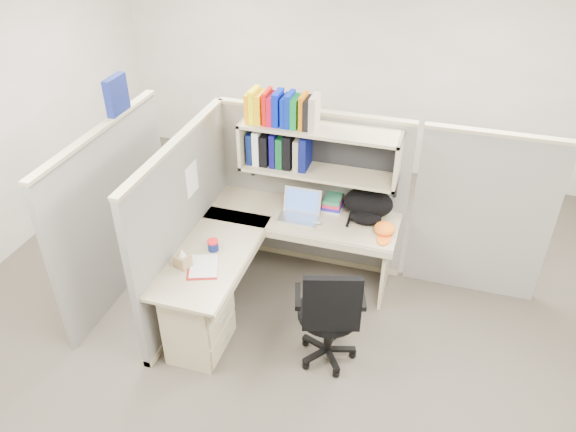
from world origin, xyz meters
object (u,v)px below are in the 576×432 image
(laptop, at_px, (299,207))
(task_chair, at_px, (329,329))
(desk, at_px, (228,290))
(snack_canister, at_px, (213,245))
(backpack, at_px, (367,206))

(laptop, relative_size, task_chair, 0.33)
(desk, relative_size, task_chair, 1.67)
(desk, height_order, snack_canister, snack_canister)
(desk, xyz_separation_m, backpack, (0.97, 0.98, 0.42))
(laptop, xyz_separation_m, snack_canister, (-0.55, -0.66, -0.08))
(backpack, height_order, task_chair, task_chair)
(task_chair, bearing_deg, laptop, 119.25)
(laptop, relative_size, backpack, 0.77)
(laptop, relative_size, snack_canister, 3.64)
(task_chair, bearing_deg, desk, 172.40)
(backpack, distance_m, snack_canister, 1.42)
(backpack, relative_size, snack_canister, 4.70)
(laptop, height_order, backpack, backpack)
(laptop, height_order, task_chair, task_chair)
(backpack, height_order, snack_canister, backpack)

